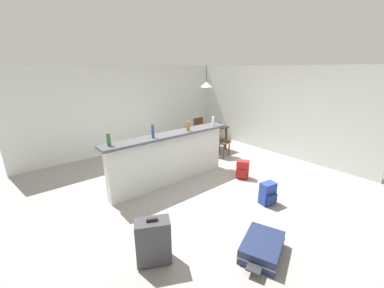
# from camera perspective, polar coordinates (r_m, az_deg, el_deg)

# --- Properties ---
(ground_plane) EXTENTS (13.00, 13.00, 0.05)m
(ground_plane) POSITION_cam_1_polar(r_m,az_deg,el_deg) (5.44, 1.38, -8.99)
(ground_plane) COLOR gray
(wall_back) EXTENTS (6.60, 0.10, 2.50)m
(wall_back) POSITION_cam_1_polar(r_m,az_deg,el_deg) (7.51, -14.21, 8.29)
(wall_back) COLOR silver
(wall_back) RESTS_ON ground_plane
(wall_right) EXTENTS (0.10, 6.00, 2.50)m
(wall_right) POSITION_cam_1_polar(r_m,az_deg,el_deg) (7.49, 17.89, 7.94)
(wall_right) COLOR silver
(wall_right) RESTS_ON ground_plane
(partition_half_wall) EXTENTS (2.80, 0.20, 1.07)m
(partition_half_wall) POSITION_cam_1_polar(r_m,az_deg,el_deg) (5.17, -5.16, -3.77)
(partition_half_wall) COLOR silver
(partition_half_wall) RESTS_ON ground_plane
(bar_countertop) EXTENTS (2.96, 0.40, 0.05)m
(bar_countertop) POSITION_cam_1_polar(r_m,az_deg,el_deg) (4.99, -5.34, 2.21)
(bar_countertop) COLOR #4C4C51
(bar_countertop) RESTS_ON partition_half_wall
(bottle_green) EXTENTS (0.07, 0.07, 0.23)m
(bottle_green) POSITION_cam_1_polar(r_m,az_deg,el_deg) (4.42, -19.39, 1.04)
(bottle_green) COLOR #2D6B38
(bottle_green) RESTS_ON bar_countertop
(bottle_blue) EXTENTS (0.06, 0.06, 0.26)m
(bottle_blue) POSITION_cam_1_polar(r_m,az_deg,el_deg) (4.70, -9.37, 3.05)
(bottle_blue) COLOR #284C89
(bottle_blue) RESTS_ON bar_countertop
(bottle_amber) EXTENTS (0.07, 0.07, 0.20)m
(bottle_amber) POSITION_cam_1_polar(r_m,az_deg,el_deg) (5.16, -0.90, 4.29)
(bottle_amber) COLOR #9E661E
(bottle_amber) RESTS_ON bar_countertop
(bottle_white) EXTENTS (0.06, 0.06, 0.21)m
(bottle_white) POSITION_cam_1_polar(r_m,az_deg,el_deg) (5.69, 5.04, 5.53)
(bottle_white) COLOR silver
(bottle_white) RESTS_ON bar_countertop
(dining_table) EXTENTS (1.10, 0.80, 0.74)m
(dining_table) POSITION_cam_1_polar(r_m,az_deg,el_deg) (7.17, 3.59, 3.43)
(dining_table) COLOR #332319
(dining_table) RESTS_ON ground_plane
(dining_chair_near_partition) EXTENTS (0.49, 0.49, 0.93)m
(dining_chair_near_partition) POSITION_cam_1_polar(r_m,az_deg,el_deg) (6.78, 6.59, 1.34)
(dining_chair_near_partition) COLOR #4C331E
(dining_chair_near_partition) RESTS_ON ground_plane
(dining_chair_far_side) EXTENTS (0.42, 0.42, 0.93)m
(dining_chair_far_side) POSITION_cam_1_polar(r_m,az_deg,el_deg) (7.69, 0.96, 3.44)
(dining_chair_far_side) COLOR #4C331E
(dining_chair_far_side) RESTS_ON ground_plane
(pendant_lamp) EXTENTS (0.34, 0.34, 0.63)m
(pendant_lamp) POSITION_cam_1_polar(r_m,az_deg,el_deg) (6.91, 3.50, 14.09)
(pendant_lamp) COLOR black
(suitcase_flat_navy) EXTENTS (0.89, 0.71, 0.22)m
(suitcase_flat_navy) POSITION_cam_1_polar(r_m,az_deg,el_deg) (3.64, 16.47, -22.69)
(suitcase_flat_navy) COLOR #1E284C
(suitcase_flat_navy) RESTS_ON ground_plane
(suitcase_upright_charcoal) EXTENTS (0.50, 0.41, 0.67)m
(suitcase_upright_charcoal) POSITION_cam_1_polar(r_m,az_deg,el_deg) (3.30, -9.30, -22.00)
(suitcase_upright_charcoal) COLOR #38383D
(suitcase_upright_charcoal) RESTS_ON ground_plane
(backpack_blue) EXTENTS (0.31, 0.28, 0.42)m
(backpack_blue) POSITION_cam_1_polar(r_m,az_deg,el_deg) (4.72, 17.75, -11.31)
(backpack_blue) COLOR #233D93
(backpack_blue) RESTS_ON ground_plane
(backpack_red) EXTENTS (0.33, 0.34, 0.42)m
(backpack_red) POSITION_cam_1_polar(r_m,az_deg,el_deg) (5.59, 12.05, -6.06)
(backpack_red) COLOR red
(backpack_red) RESTS_ON ground_plane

